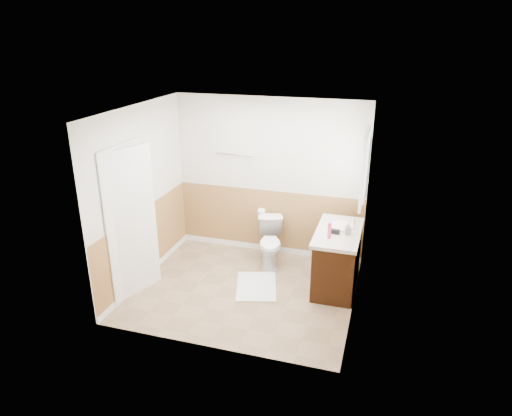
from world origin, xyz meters
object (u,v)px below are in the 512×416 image
(bath_mat, at_px, (256,286))
(soap_dispenser, at_px, (348,228))
(toilet, at_px, (270,243))
(vanity_cabinet, at_px, (337,260))
(lotion_bottle, at_px, (329,231))

(bath_mat, bearing_deg, soap_dispenser, 13.91)
(toilet, relative_size, vanity_cabinet, 0.64)
(vanity_cabinet, bearing_deg, soap_dispenser, -31.95)
(bath_mat, xyz_separation_m, vanity_cabinet, (1.07, 0.37, 0.39))
(vanity_cabinet, bearing_deg, bath_mat, -160.94)
(toilet, xyz_separation_m, lotion_bottle, (0.97, -0.66, 0.61))
(bath_mat, bearing_deg, lotion_bottle, 5.63)
(vanity_cabinet, distance_m, lotion_bottle, 0.63)
(toilet, bearing_deg, bath_mat, -105.92)
(toilet, relative_size, bath_mat, 0.88)
(toilet, distance_m, soap_dispenser, 1.40)
(lotion_bottle, bearing_deg, vanity_cabinet, 69.95)
(bath_mat, xyz_separation_m, lotion_bottle, (0.97, 0.10, 0.95))
(vanity_cabinet, relative_size, soap_dispenser, 6.37)
(lotion_bottle, bearing_deg, soap_dispenser, 42.16)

